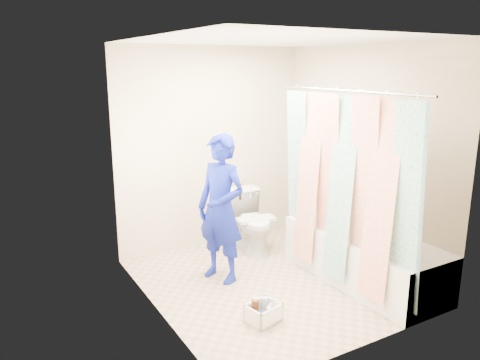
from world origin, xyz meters
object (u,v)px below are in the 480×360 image
bathtub (363,256)px  plumber (221,209)px  toilet (252,221)px  cleaning_caddy (264,313)px

bathtub → plumber: size_ratio=1.15×
bathtub → toilet: bearing=113.2°
toilet → plumber: 0.95m
bathtub → cleaning_caddy: (-1.32, -0.17, -0.19)m
toilet → cleaning_caddy: 1.67m
bathtub → toilet: toilet is taller
bathtub → toilet: size_ratio=2.43×
plumber → bathtub: bearing=34.8°
bathtub → cleaning_caddy: 1.34m
bathtub → cleaning_caddy: bearing=-172.5°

